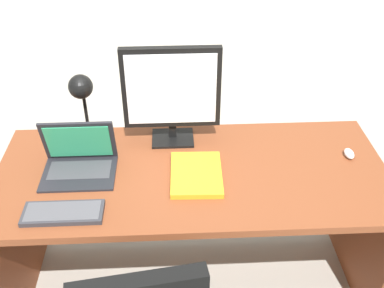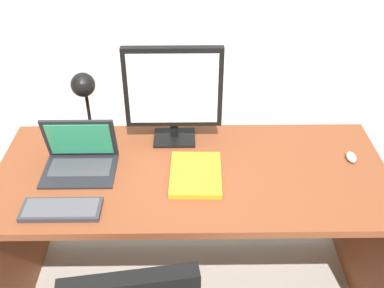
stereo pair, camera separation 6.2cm
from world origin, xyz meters
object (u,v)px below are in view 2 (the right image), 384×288
object	(u,v)px
laptop	(80,152)
monitor	(173,91)
keyboard	(61,209)
desk_lamp	(85,93)
book	(196,174)
mouse	(351,157)
desk	(192,201)

from	to	relation	value
laptop	monitor	bearing A→B (deg)	26.03
laptop	keyboard	world-z (taller)	laptop
monitor	keyboard	bearing A→B (deg)	-130.89
monitor	desk_lamp	size ratio (longest dim) A/B	1.33
laptop	book	xyz separation A→B (m)	(0.51, -0.09, -0.06)
keyboard	mouse	distance (m)	1.29
laptop	keyboard	bearing A→B (deg)	-94.64
desk_lamp	book	xyz separation A→B (m)	(0.50, -0.29, -0.25)
desk_lamp	laptop	bearing A→B (deg)	-93.16
desk	keyboard	bearing A→B (deg)	-149.78
monitor	laptop	xyz separation A→B (m)	(-0.41, -0.20, -0.19)
mouse	desk_lamp	bearing A→B (deg)	171.71
desk	laptop	size ratio (longest dim) A/B	5.49
monitor	desk_lamp	bearing A→B (deg)	-179.23
monitor	mouse	bearing A→B (deg)	-12.67
desk	monitor	distance (m)	0.53
laptop	keyboard	xyz separation A→B (m)	(-0.02, -0.30, -0.06)
desk	book	distance (m)	0.25
keyboard	desk_lamp	bearing A→B (deg)	85.94
keyboard	book	world-z (taller)	book
desk	keyboard	world-z (taller)	keyboard
desk	keyboard	distance (m)	0.65
laptop	book	distance (m)	0.52
monitor	mouse	distance (m)	0.86
desk_lamp	book	size ratio (longest dim) A/B	1.17
monitor	keyboard	size ratio (longest dim) A/B	1.52
desk	keyboard	xyz separation A→B (m)	(-0.52, -0.30, 0.23)
desk	mouse	world-z (taller)	mouse
mouse	desk_lamp	world-z (taller)	desk_lamp
desk	mouse	bearing A→B (deg)	1.64
laptop	keyboard	distance (m)	0.31
desk	monitor	xyz separation A→B (m)	(-0.08, 0.20, 0.48)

